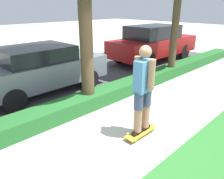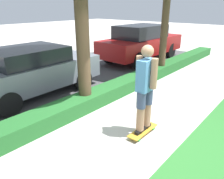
{
  "view_description": "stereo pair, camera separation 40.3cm",
  "coord_description": "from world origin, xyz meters",
  "px_view_note": "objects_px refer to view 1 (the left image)",
  "views": [
    {
      "loc": [
        -3.09,
        -2.59,
        2.53
      ],
      "look_at": [
        0.03,
        0.6,
        0.81
      ],
      "focal_mm": 35.0,
      "sensor_mm": 36.0,
      "label": 1
    },
    {
      "loc": [
        -3.37,
        -2.3,
        2.53
      ],
      "look_at": [
        0.03,
        0.6,
        0.81
      ],
      "focal_mm": 35.0,
      "sensor_mm": 36.0,
      "label": 2
    }
  ],
  "objects_px": {
    "skateboard": "(141,132)",
    "parked_car_rear": "(154,43)",
    "skater_person": "(143,89)",
    "parked_car_middle": "(40,68)"
  },
  "relations": [
    {
      "from": "parked_car_middle",
      "to": "skater_person",
      "type": "bearing_deg",
      "value": -87.21
    },
    {
      "from": "skateboard",
      "to": "parked_car_middle",
      "type": "relative_size",
      "value": 0.21
    },
    {
      "from": "skateboard",
      "to": "parked_car_middle",
      "type": "bearing_deg",
      "value": 93.69
    },
    {
      "from": "skater_person",
      "to": "parked_car_rear",
      "type": "height_order",
      "value": "skater_person"
    },
    {
      "from": "skateboard",
      "to": "parked_car_rear",
      "type": "xyz_separation_m",
      "value": [
        5.54,
        3.7,
        0.81
      ]
    },
    {
      "from": "skater_person",
      "to": "parked_car_rear",
      "type": "relative_size",
      "value": 0.37
    },
    {
      "from": "skater_person",
      "to": "parked_car_middle",
      "type": "relative_size",
      "value": 0.45
    },
    {
      "from": "skater_person",
      "to": "parked_car_middle",
      "type": "xyz_separation_m",
      "value": [
        -0.24,
        3.75,
        -0.29
      ]
    },
    {
      "from": "skater_person",
      "to": "parked_car_rear",
      "type": "distance_m",
      "value": 6.66
    },
    {
      "from": "skateboard",
      "to": "parked_car_rear",
      "type": "bearing_deg",
      "value": 33.78
    }
  ]
}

